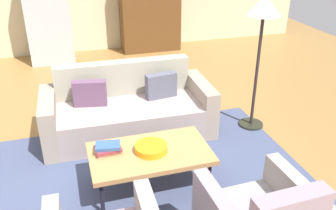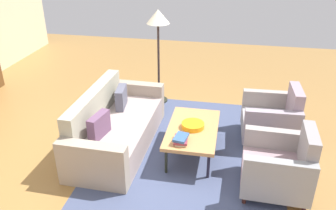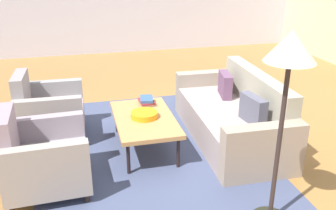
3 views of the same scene
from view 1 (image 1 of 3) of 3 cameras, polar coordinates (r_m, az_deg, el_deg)
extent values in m
plane|color=olive|center=(4.51, -7.25, -6.89)|extent=(11.55, 11.55, 0.00)
cube|color=#434D6C|center=(3.98, -2.86, -11.77)|extent=(3.40, 2.60, 0.01)
cube|color=gray|center=(4.73, -6.03, -2.16)|extent=(1.76, 0.95, 0.42)
cube|color=#9B9884|center=(4.95, -6.86, 2.01)|extent=(1.74, 0.23, 0.86)
cube|color=gray|center=(4.90, 5.04, 0.28)|extent=(0.20, 0.90, 0.62)
cube|color=gray|center=(4.66, -17.81, -2.48)|extent=(0.20, 0.90, 0.62)
cube|color=#535465|center=(4.73, -1.07, 3.01)|extent=(0.41, 0.17, 0.32)
cube|color=#62435F|center=(4.62, -11.96, 1.78)|extent=(0.42, 0.19, 0.32)
cylinder|color=black|center=(4.00, -11.22, -8.92)|extent=(0.04, 0.04, 0.37)
cylinder|color=black|center=(4.18, 3.41, -6.64)|extent=(0.04, 0.04, 0.37)
cylinder|color=black|center=(3.55, -10.15, -14.00)|extent=(0.04, 0.04, 0.37)
cylinder|color=black|center=(3.76, 6.35, -11.09)|extent=(0.04, 0.04, 0.37)
cube|color=tan|center=(3.71, -2.81, -7.48)|extent=(1.20, 0.70, 0.05)
cube|color=gray|center=(3.27, 19.05, -14.89)|extent=(0.15, 0.80, 0.56)
cylinder|color=orange|center=(3.68, -2.63, -6.67)|extent=(0.32, 0.32, 0.07)
cube|color=beige|center=(3.72, -9.21, -7.03)|extent=(0.25, 0.17, 0.02)
cube|color=#8A323F|center=(3.71, -9.24, -6.67)|extent=(0.26, 0.20, 0.03)
cube|color=#345889|center=(3.69, -9.28, -6.23)|extent=(0.26, 0.20, 0.03)
cube|color=brown|center=(7.81, -2.84, 14.92)|extent=(1.20, 0.50, 1.80)
cube|color=#433114|center=(7.99, -5.46, 15.10)|extent=(0.56, 0.01, 1.51)
cube|color=#3E2616|center=(8.13, -1.17, 15.40)|extent=(0.56, 0.01, 1.51)
cube|color=#B7BABF|center=(7.49, -18.12, 13.37)|extent=(0.80, 0.70, 1.85)
cylinder|color=#99999E|center=(7.83, -17.86, 14.64)|extent=(0.02, 0.02, 0.70)
cylinder|color=black|center=(5.11, 12.66, -2.90)|extent=(0.32, 0.32, 0.03)
cylinder|color=#2E2424|center=(4.80, 13.53, 4.83)|extent=(0.04, 0.04, 1.45)
cone|color=beige|center=(4.56, 14.67, 14.73)|extent=(0.40, 0.40, 0.24)
camera|label=2|loc=(4.39, -75.93, 13.88)|focal=37.53mm
camera|label=3|loc=(5.26, 49.78, 15.14)|focal=39.67mm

